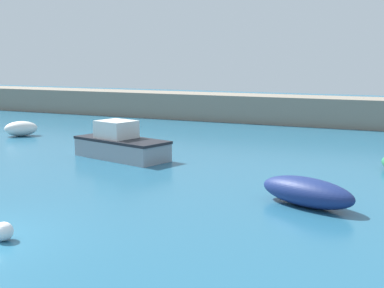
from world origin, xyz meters
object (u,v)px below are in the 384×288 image
object	(u,v)px
open_tender_yellow	(307,192)
motorboat_with_cabin	(121,145)
mooring_buoy_white	(4,231)
fishing_dinghy_green	(21,129)

from	to	relation	value
open_tender_yellow	motorboat_with_cabin	bearing A→B (deg)	176.79
motorboat_with_cabin	mooring_buoy_white	bearing A→B (deg)	-57.50
fishing_dinghy_green	motorboat_with_cabin	xyz separation A→B (m)	(9.18, -3.47, 0.19)
fishing_dinghy_green	open_tender_yellow	distance (m)	20.36
open_tender_yellow	mooring_buoy_white	xyz separation A→B (m)	(-6.14, -6.43, -0.21)
motorboat_with_cabin	open_tender_yellow	xyz separation A→B (m)	(9.62, -4.35, -0.18)
fishing_dinghy_green	open_tender_yellow	size ratio (longest dim) A/B	0.61
fishing_dinghy_green	mooring_buoy_white	distance (m)	19.05
motorboat_with_cabin	mooring_buoy_white	xyz separation A→B (m)	(3.48, -10.78, -0.39)
fishing_dinghy_green	motorboat_with_cabin	world-z (taller)	motorboat_with_cabin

